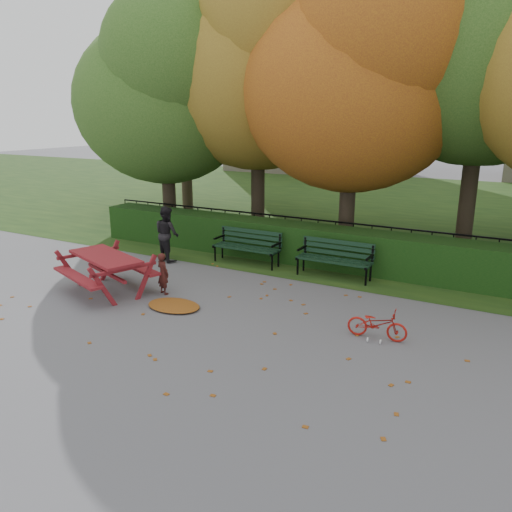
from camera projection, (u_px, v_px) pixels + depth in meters
The scene contains 18 objects.
ground at pixel (211, 322), 9.42m from camera, with size 90.00×90.00×0.00m, color #5F5F63.
grass_strip at pixel (394, 206), 21.23m from camera, with size 90.00×90.00×0.00m, color #183512.
building_left at pixel (312, 57), 33.47m from camera, with size 10.00×7.00×15.00m, color #B8A890.
hedge at pixel (306, 244), 13.08m from camera, with size 13.00×0.90×1.00m, color black.
iron_fence at pixel (318, 236), 13.74m from camera, with size 14.00×0.04×1.02m.
tree_a at pixel (168, 89), 15.29m from camera, with size 5.88×5.60×7.48m.
tree_b at pixel (264, 57), 14.76m from camera, with size 6.72×6.40×8.79m.
tree_c at pixel (363, 72), 12.74m from camera, with size 6.30×6.00×8.00m.
tree_d at pixel (504, 20), 12.09m from camera, with size 7.14×6.80×9.58m.
tree_f at pixel (186, 62), 18.95m from camera, with size 6.93×6.60×9.19m.
bench_left at pixel (248, 244), 13.00m from camera, with size 1.80×0.57×0.88m.
bench_right at pixel (335, 256), 11.89m from camera, with size 1.80×0.57×0.88m.
picnic_table at pixel (106, 264), 10.84m from camera, with size 2.37×2.14×0.95m.
leaf_pile at pixel (174, 305), 10.12m from camera, with size 1.15×0.80×0.08m, color brown.
leaf_scatter at pixel (220, 316), 9.67m from camera, with size 9.00×5.70×0.01m, color brown, non-canonical shape.
child at pixel (163, 274), 10.77m from camera, with size 0.34×0.22×0.92m, color #3E1714.
adult at pixel (167, 234), 13.19m from camera, with size 0.71×0.56×1.47m, color black.
bicycle at pixel (377, 324), 8.64m from camera, with size 0.36×1.03×0.54m, color #A9170F.
Camera 1 is at (4.94, -7.24, 3.76)m, focal length 35.00 mm.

